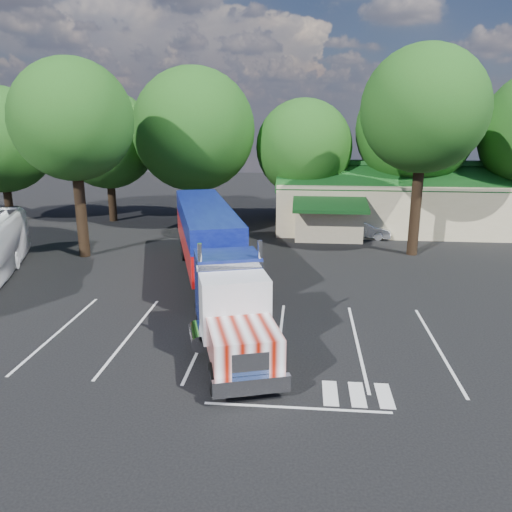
# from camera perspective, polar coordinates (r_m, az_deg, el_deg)

# --- Properties ---
(ground) EXTENTS (120.00, 120.00, 0.00)m
(ground) POSITION_cam_1_polar(r_m,az_deg,el_deg) (26.98, -3.47, -3.93)
(ground) COLOR black
(ground) RESTS_ON ground
(event_hall) EXTENTS (24.20, 14.12, 5.55)m
(event_hall) POSITION_cam_1_polar(r_m,az_deg,el_deg) (44.54, 18.05, 6.01)
(event_hall) COLOR beige
(event_hall) RESTS_ON ground
(tree_row_a) EXTENTS (9.00, 9.00, 11.68)m
(tree_row_a) POSITION_cam_1_polar(r_m,az_deg,el_deg) (49.12, -27.19, 11.73)
(tree_row_a) COLOR black
(tree_row_a) RESTS_ON ground
(tree_row_b) EXTENTS (8.40, 8.40, 11.35)m
(tree_row_b) POSITION_cam_1_polar(r_m,az_deg,el_deg) (46.22, -16.61, 12.59)
(tree_row_b) COLOR black
(tree_row_b) RESTS_ON ground
(tree_row_c) EXTENTS (10.00, 10.00, 13.05)m
(tree_row_c) POSITION_cam_1_polar(r_m,az_deg,el_deg) (42.31, -7.11, 14.12)
(tree_row_c) COLOR black
(tree_row_c) RESTS_ON ground
(tree_row_d) EXTENTS (8.00, 8.00, 10.60)m
(tree_row_d) POSITION_cam_1_polar(r_m,az_deg,el_deg) (42.70, 5.50, 12.22)
(tree_row_d) COLOR black
(tree_row_d) RESTS_ON ground
(tree_row_e) EXTENTS (9.60, 9.60, 12.90)m
(tree_row_e) POSITION_cam_1_polar(r_m,az_deg,el_deg) (44.07, 17.68, 13.64)
(tree_row_e) COLOR black
(tree_row_e) RESTS_ON ground
(tree_near_left) EXTENTS (7.60, 7.60, 12.65)m
(tree_near_left) POSITION_cam_1_polar(r_m,az_deg,el_deg) (34.35, -20.25, 14.33)
(tree_near_left) COLOR black
(tree_near_left) RESTS_ON ground
(tree_near_right) EXTENTS (8.00, 8.00, 13.50)m
(tree_near_right) POSITION_cam_1_polar(r_m,az_deg,el_deg) (34.46, 18.66, 15.55)
(tree_near_right) COLOR black
(tree_near_right) RESTS_ON ground
(semi_truck) EXTENTS (8.46, 20.74, 4.38)m
(semi_truck) POSITION_cam_1_polar(r_m,az_deg,el_deg) (26.34, -5.16, 1.19)
(semi_truck) COLOR black
(semi_truck) RESTS_ON ground
(woman) EXTENTS (0.68, 0.79, 1.83)m
(woman) POSITION_cam_1_polar(r_m,az_deg,el_deg) (26.49, -0.08, -2.17)
(woman) COLOR black
(woman) RESTS_ON ground
(bicycle) EXTENTS (0.70, 1.68, 0.86)m
(bicycle) POSITION_cam_1_polar(r_m,az_deg,el_deg) (27.57, 0.53, -2.52)
(bicycle) COLOR black
(bicycle) RESTS_ON ground
(silver_sedan) EXTENTS (4.51, 2.28, 1.42)m
(silver_sedan) POSITION_cam_1_polar(r_m,az_deg,el_deg) (39.38, 12.10, 3.04)
(silver_sedan) COLOR #B0B3B8
(silver_sedan) RESTS_ON ground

